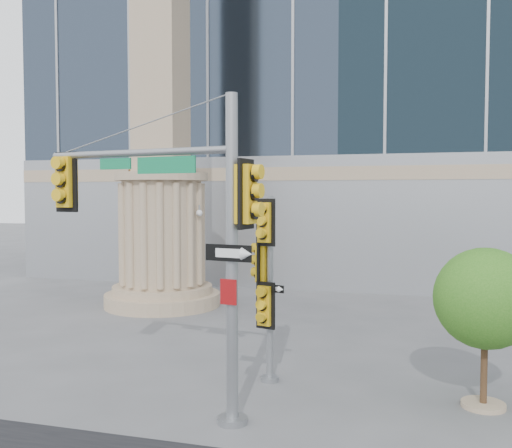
# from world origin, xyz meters

# --- Properties ---
(ground) EXTENTS (120.00, 120.00, 0.00)m
(ground) POSITION_xyz_m (0.00, 0.00, 0.00)
(ground) COLOR #545456
(ground) RESTS_ON ground
(monument) EXTENTS (4.40, 4.40, 16.60)m
(monument) POSITION_xyz_m (-6.00, 9.00, 5.52)
(monument) COLOR tan
(monument) RESTS_ON ground
(main_signal_pole) EXTENTS (4.72, 1.19, 6.13)m
(main_signal_pole) POSITION_xyz_m (-0.96, -0.78, 3.80)
(main_signal_pole) COLOR slate
(main_signal_pole) RESTS_ON ground
(secondary_signal_pole) EXTENTS (0.74, 0.67, 4.26)m
(secondary_signal_pole) POSITION_xyz_m (0.13, 1.49, 2.50)
(secondary_signal_pole) COLOR slate
(secondary_signal_pole) RESTS_ON ground
(street_tree) EXTENTS (2.07, 2.02, 3.23)m
(street_tree) POSITION_xyz_m (4.78, 1.22, 2.13)
(street_tree) COLOR tan
(street_tree) RESTS_ON ground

